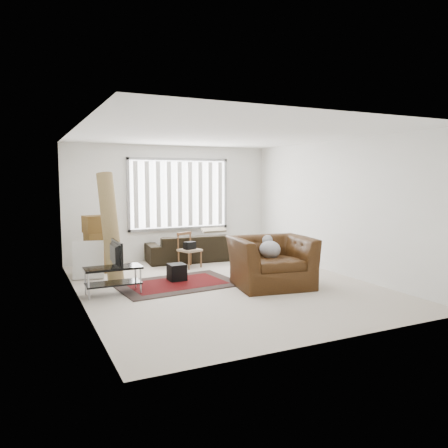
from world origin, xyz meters
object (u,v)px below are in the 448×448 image
object	(u,v)px
tv_stand	(113,275)
side_chair	(189,248)
sofa	(193,244)
moving_boxes	(96,246)
armchair	(271,258)

from	to	relation	value
tv_stand	side_chair	world-z (taller)	side_chair
sofa	tv_stand	bearing A→B (deg)	49.02
moving_boxes	armchair	xyz separation A→B (m)	(2.65, -2.50, -0.04)
moving_boxes	armchair	bearing A→B (deg)	-43.27
moving_boxes	sofa	size ratio (longest dim) A/B	0.55
side_chair	armchair	bearing A→B (deg)	-90.66
tv_stand	armchair	xyz separation A→B (m)	(2.68, -0.65, 0.17)
side_chair	moving_boxes	bearing A→B (deg)	151.38
sofa	side_chair	xyz separation A→B (m)	(-0.35, -0.67, 0.01)
side_chair	sofa	bearing A→B (deg)	43.43
sofa	side_chair	distance (m)	0.76
sofa	side_chair	world-z (taller)	sofa
moving_boxes	sofa	world-z (taller)	moving_boxes
tv_stand	armchair	world-z (taller)	armchair
tv_stand	moving_boxes	world-z (taller)	moving_boxes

